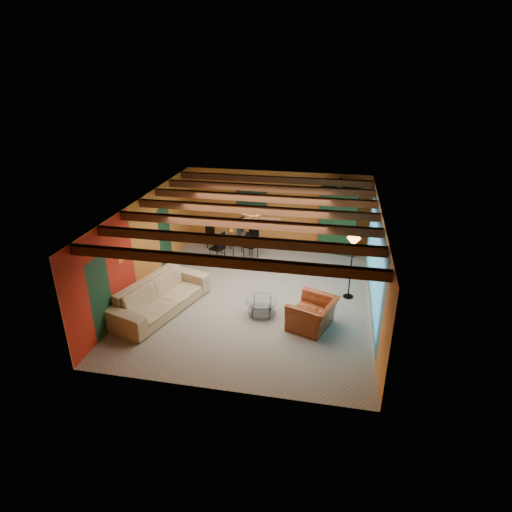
% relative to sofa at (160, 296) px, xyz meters
% --- Properties ---
extents(room, '(6.52, 8.01, 2.71)m').
position_rel_sofa_xyz_m(room, '(2.32, 1.40, 1.93)').
color(room, gray).
rests_on(room, ground).
extents(sofa, '(2.00, 3.18, 0.87)m').
position_rel_sofa_xyz_m(sofa, '(0.00, 0.00, 0.00)').
color(sofa, tan).
rests_on(sofa, ground).
extents(armchair, '(1.35, 1.44, 0.76)m').
position_rel_sofa_xyz_m(armchair, '(4.05, -0.02, -0.05)').
color(armchair, maroon).
rests_on(armchair, ground).
extents(coffee_table, '(0.96, 0.96, 0.46)m').
position_rel_sofa_xyz_m(coffee_table, '(2.70, 0.30, -0.20)').
color(coffee_table, white).
rests_on(coffee_table, ground).
extents(dining_table, '(2.65, 2.65, 1.05)m').
position_rel_sofa_xyz_m(dining_table, '(0.94, 4.10, 0.09)').
color(dining_table, silver).
rests_on(dining_table, ground).
extents(armoire, '(1.37, 0.91, 2.21)m').
position_rel_sofa_xyz_m(armoire, '(4.52, 4.99, 0.67)').
color(armoire, maroon).
rests_on(armoire, ground).
extents(floor_lamp, '(0.38, 0.38, 1.83)m').
position_rel_sofa_xyz_m(floor_lamp, '(4.97, 1.70, 0.48)').
color(floor_lamp, black).
rests_on(floor_lamp, ground).
extents(ceiling_fan, '(1.50, 1.50, 0.44)m').
position_rel_sofa_xyz_m(ceiling_fan, '(2.32, 1.29, 1.93)').
color(ceiling_fan, '#472614').
rests_on(ceiling_fan, ceiling).
extents(painting, '(1.05, 0.03, 0.65)m').
position_rel_sofa_xyz_m(painting, '(1.42, 5.25, 1.22)').
color(painting, black).
rests_on(painting, wall_back).
extents(potted_plant, '(0.51, 0.45, 0.53)m').
position_rel_sofa_xyz_m(potted_plant, '(4.52, 4.99, 2.04)').
color(potted_plant, '#26661E').
rests_on(potted_plant, armoire).
extents(vase, '(0.21, 0.21, 0.21)m').
position_rel_sofa_xyz_m(vase, '(0.94, 4.10, 0.72)').
color(vase, orange).
rests_on(vase, dining_table).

